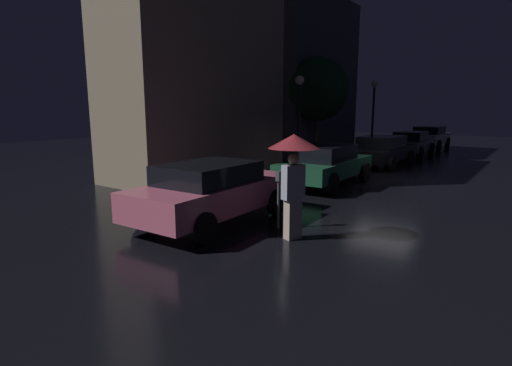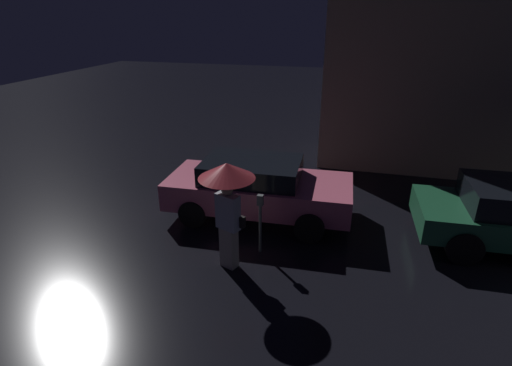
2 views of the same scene
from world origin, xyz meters
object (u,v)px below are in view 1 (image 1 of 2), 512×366
(parked_car_pink, at_px, (213,190))
(parked_car_green, at_px, (325,164))
(parked_car_grey, at_px, (411,143))
(parking_meter, at_px, (279,193))
(pedestrian_with_umbrella, at_px, (294,159))
(parked_car_black, at_px, (382,150))
(street_lamp_far, at_px, (374,102))
(parked_car_white, at_px, (429,137))
(street_lamp_near, at_px, (299,108))

(parked_car_pink, distance_m, parked_car_green, 5.83)
(parked_car_grey, height_order, parking_meter, parked_car_grey)
(pedestrian_with_umbrella, bearing_deg, parked_car_black, 32.72)
(parked_car_black, height_order, parking_meter, parked_car_black)
(parked_car_black, height_order, street_lamp_far, street_lamp_far)
(parked_car_black, relative_size, parked_car_white, 1.08)
(parked_car_green, bearing_deg, parked_car_grey, -1.83)
(parking_meter, distance_m, street_lamp_near, 8.92)
(parked_car_black, bearing_deg, street_lamp_near, 146.77)
(parking_meter, bearing_deg, street_lamp_far, 13.73)
(parked_car_white, distance_m, street_lamp_far, 5.35)
(parked_car_black, bearing_deg, parked_car_green, -178.60)
(parked_car_pink, height_order, parked_car_black, parked_car_pink)
(parked_car_pink, height_order, parked_car_grey, parked_car_pink)
(parked_car_grey, relative_size, parking_meter, 3.19)
(parked_car_white, height_order, street_lamp_far, street_lamp_far)
(pedestrian_with_umbrella, xyz_separation_m, street_lamp_far, (17.95, 4.92, 1.39))
(parking_meter, xyz_separation_m, street_lamp_far, (17.49, 4.27, 2.27))
(street_lamp_near, bearing_deg, street_lamp_far, 1.68)
(pedestrian_with_umbrella, bearing_deg, street_lamp_far, 37.69)
(parked_car_green, height_order, parked_car_white, parked_car_white)
(parked_car_grey, bearing_deg, street_lamp_near, 163.44)
(street_lamp_far, bearing_deg, pedestrian_with_umbrella, -164.67)
(parked_car_pink, relative_size, parked_car_green, 0.97)
(parked_car_grey, relative_size, pedestrian_with_umbrella, 1.92)
(pedestrian_with_umbrella, bearing_deg, parked_car_white, 28.58)
(pedestrian_with_umbrella, bearing_deg, parked_car_grey, 29.85)
(pedestrian_with_umbrella, distance_m, parking_meter, 1.19)
(parked_car_white, relative_size, street_lamp_near, 1.07)
(pedestrian_with_umbrella, bearing_deg, street_lamp_near, 51.81)
(parked_car_grey, bearing_deg, parked_car_black, 179.67)
(parked_car_grey, height_order, street_lamp_far, street_lamp_far)
(parked_car_green, relative_size, parked_car_black, 0.98)
(pedestrian_with_umbrella, distance_m, street_lamp_far, 18.67)
(parked_car_grey, bearing_deg, street_lamp_far, 68.31)
(parked_car_pink, distance_m, parked_car_grey, 16.94)
(street_lamp_near, height_order, street_lamp_far, street_lamp_far)
(parked_car_pink, relative_size, street_lamp_far, 1.01)
(street_lamp_far, bearing_deg, parking_meter, -166.27)
(parking_meter, bearing_deg, parked_car_green, 15.77)
(parked_car_black, distance_m, pedestrian_with_umbrella, 12.02)
(parked_car_green, relative_size, street_lamp_far, 1.04)
(parked_car_green, bearing_deg, parked_car_white, -1.30)
(parked_car_pink, bearing_deg, parked_car_grey, -2.10)
(parked_car_black, xyz_separation_m, parked_car_grey, (5.15, 0.07, -0.01))
(parked_car_green, relative_size, parking_meter, 3.51)
(parked_car_green, xyz_separation_m, parked_car_white, (16.25, 0.24, 0.04))
(parked_car_pink, relative_size, parking_meter, 3.40)
(parked_car_black, bearing_deg, pedestrian_with_umbrella, -168.12)
(parked_car_grey, distance_m, pedestrian_with_umbrella, 17.11)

